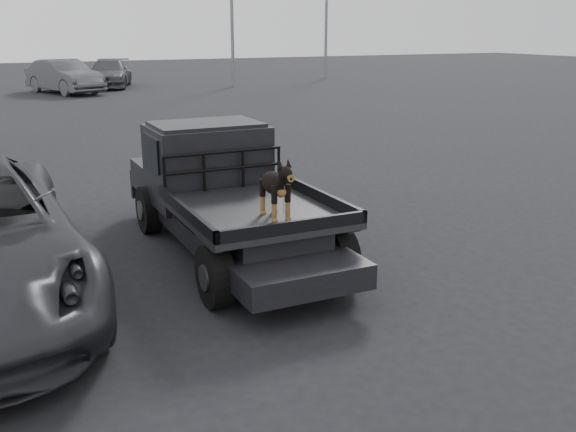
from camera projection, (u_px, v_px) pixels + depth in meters
name	position (u px, v px, depth m)	size (l,w,h in m)	color
ground	(230.00, 308.00, 7.58)	(120.00, 120.00, 0.00)	black
flatbed_ute	(230.00, 223.00, 9.34)	(2.00, 5.40, 0.92)	black
ute_cab	(207.00, 151.00, 9.91)	(1.72, 1.30, 0.88)	black
headache_rack	(224.00, 171.00, 9.31)	(1.80, 0.08, 0.55)	black
dog	(275.00, 188.00, 7.90)	(0.32, 0.60, 0.74)	black
distant_car_a	(64.00, 76.00, 32.06)	(1.76, 5.05, 1.66)	#46464B
distant_car_b	(109.00, 73.00, 35.37)	(2.09, 5.15, 1.50)	#444348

